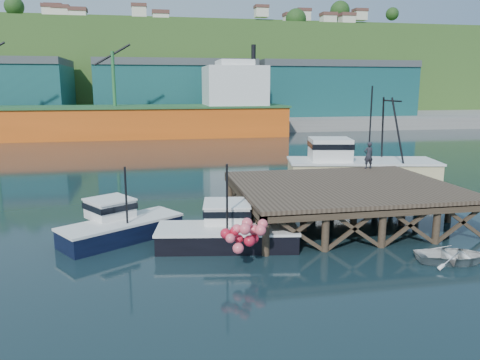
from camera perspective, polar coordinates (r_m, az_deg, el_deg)
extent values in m
plane|color=black|center=(25.96, 1.02, -5.55)|extent=(300.00, 300.00, 0.00)
cube|color=brown|center=(27.12, 12.48, -0.72)|extent=(12.00, 10.00, 0.25)
cube|color=#473828|center=(22.94, 17.25, -3.82)|extent=(12.00, 0.30, 0.35)
cylinder|color=#473828|center=(21.32, 3.15, -7.13)|extent=(0.36, 0.36, 2.60)
cylinder|color=#473828|center=(30.18, -1.21, -1.56)|extent=(0.36, 0.36, 2.60)
cylinder|color=#473828|center=(33.98, 18.09, -0.65)|extent=(0.36, 0.36, 2.60)
cube|color=gray|center=(94.65, -7.92, 7.32)|extent=(160.00, 40.00, 2.00)
cube|color=#1B5A59|center=(89.44, -7.84, 10.62)|extent=(28.00, 16.00, 9.00)
cube|color=#1B5A59|center=(95.98, 10.67, 10.58)|extent=(30.00, 16.00, 9.00)
cube|color=orange|center=(72.80, -16.48, 6.72)|extent=(55.00, 9.50, 4.40)
cube|color=#26592D|center=(72.67, -16.58, 8.52)|extent=(55.50, 10.00, 0.30)
cube|color=silver|center=(73.48, -0.70, 11.35)|extent=(9.00, 9.00, 6.00)
cube|color=silver|center=(73.55, -0.70, 13.93)|extent=(5.00, 7.00, 1.20)
cylinder|color=black|center=(74.24, 1.65, 15.21)|extent=(0.70, 0.70, 2.50)
cube|color=#2D511E|center=(124.44, -8.86, 12.86)|extent=(220.00, 50.00, 22.00)
cube|color=black|center=(24.19, -14.23, -6.05)|extent=(6.15, 5.04, 0.92)
cube|color=silver|center=(24.05, -14.28, -4.95)|extent=(6.28, 5.14, 0.12)
cube|color=silver|center=(24.84, -15.56, -3.45)|extent=(2.68, 2.68, 0.92)
cube|color=black|center=(24.79, -15.59, -2.99)|extent=(2.83, 2.83, 0.31)
cylinder|color=black|center=(23.19, -13.72, -1.92)|extent=(0.10, 0.10, 2.87)
cube|color=black|center=(22.46, -1.57, -7.07)|extent=(6.86, 3.45, 0.91)
cube|color=silver|center=(22.32, -1.58, -5.91)|extent=(7.00, 3.52, 0.12)
cube|color=silver|center=(23.33, -1.59, -4.03)|extent=(2.50, 2.50, 0.91)
cube|color=black|center=(23.27, -1.60, -3.55)|extent=(2.64, 2.64, 0.30)
cylinder|color=black|center=(21.26, -1.59, -2.33)|extent=(0.10, 0.10, 3.23)
sphere|color=#EB5668|center=(19.59, -0.80, -7.85)|extent=(0.42, 0.42, 0.42)
sphere|color=#EB5668|center=(19.88, 1.69, -6.95)|extent=(0.42, 0.42, 0.42)
sphere|color=red|center=(19.27, 0.84, -6.92)|extent=(0.42, 0.42, 0.42)
cube|color=beige|center=(37.49, 14.60, 0.80)|extent=(11.65, 5.97, 1.82)
cube|color=silver|center=(37.33, 14.68, 2.25)|extent=(11.89, 6.21, 0.15)
cube|color=silver|center=(36.19, 11.13, 3.50)|extent=(3.53, 3.37, 1.82)
cube|color=black|center=(36.14, 11.16, 4.14)|extent=(3.65, 3.49, 0.40)
cylinder|color=black|center=(37.24, 15.59, 6.33)|extent=(0.12, 0.12, 6.06)
imported|color=silver|center=(22.59, 24.56, -8.36)|extent=(3.59, 2.87, 0.66)
imported|color=black|center=(32.39, 15.40, 2.93)|extent=(0.68, 0.47, 1.80)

